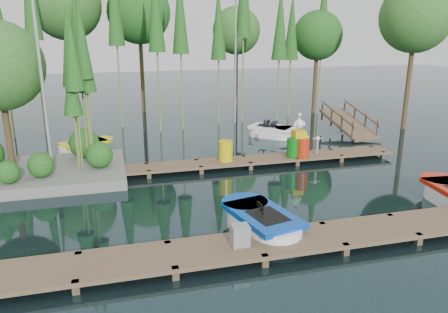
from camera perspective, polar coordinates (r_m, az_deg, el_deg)
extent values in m
plane|color=#1C3034|center=(15.26, -1.33, -4.62)|extent=(90.00, 90.00, 0.00)
cube|color=brown|center=(11.22, 4.23, -11.42)|extent=(18.00, 1.50, 0.10)
cube|color=#4E3E2A|center=(10.32, -18.74, -16.33)|extent=(0.16, 0.16, 0.50)
cube|color=#4E3E2A|center=(11.40, -18.40, -12.95)|extent=(0.16, 0.16, 0.50)
cube|color=#4E3E2A|center=(10.34, -6.35, -15.38)|extent=(0.16, 0.16, 0.50)
cube|color=#4E3E2A|center=(11.42, -7.35, -12.12)|extent=(0.16, 0.16, 0.50)
cube|color=#4E3E2A|center=(10.80, 5.33, -13.85)|extent=(0.16, 0.16, 0.50)
cube|color=#4E3E2A|center=(11.84, 3.19, -10.91)|extent=(0.16, 0.16, 0.50)
cube|color=#4E3E2A|center=(11.65, 15.53, -12.03)|extent=(0.16, 0.16, 0.50)
cube|color=#4E3E2A|center=(12.62, 12.65, -9.50)|extent=(0.16, 0.16, 0.50)
cube|color=#4E3E2A|center=(12.80, 24.01, -10.21)|extent=(0.16, 0.16, 0.50)
cube|color=#4E3E2A|center=(13.69, 20.75, -8.08)|extent=(0.16, 0.16, 0.50)
cube|color=brown|center=(17.70, -0.11, -0.75)|extent=(15.00, 1.20, 0.10)
cube|color=#4E3E2A|center=(16.99, -23.52, -3.63)|extent=(0.16, 0.16, 0.50)
cube|color=#4E3E2A|center=(17.89, -23.11, -2.60)|extent=(0.16, 0.16, 0.50)
cube|color=#4E3E2A|center=(16.79, -16.67, -3.16)|extent=(0.16, 0.16, 0.50)
cube|color=#4E3E2A|center=(17.70, -16.62, -2.15)|extent=(0.16, 0.16, 0.50)
cube|color=#4E3E2A|center=(16.82, -9.76, -2.65)|extent=(0.16, 0.16, 0.50)
cube|color=#4E3E2A|center=(17.73, -10.07, -1.66)|extent=(0.16, 0.16, 0.50)
cube|color=#4E3E2A|center=(17.10, -2.99, -2.11)|extent=(0.16, 0.16, 0.50)
cube|color=#4E3E2A|center=(17.99, -3.63, -1.16)|extent=(0.16, 0.16, 0.50)
cube|color=#4E3E2A|center=(17.60, 3.48, -1.56)|extent=(0.16, 0.16, 0.50)
cube|color=#4E3E2A|center=(18.47, 2.55, -0.67)|extent=(0.16, 0.16, 0.50)
cube|color=#4E3E2A|center=(18.32, 9.52, -1.03)|extent=(0.16, 0.16, 0.50)
cube|color=#4E3E2A|center=(19.16, 8.34, -0.20)|extent=(0.16, 0.16, 0.50)
cube|color=#4E3E2A|center=(19.23, 15.04, -0.54)|extent=(0.16, 0.16, 0.50)
cube|color=#4E3E2A|center=(20.03, 13.69, 0.23)|extent=(0.16, 0.16, 0.50)
cube|color=#4E3E2A|center=(20.30, 20.01, -0.09)|extent=(0.16, 0.16, 0.50)
cube|color=#4E3E2A|center=(21.06, 18.55, 0.62)|extent=(0.16, 0.16, 0.50)
cube|color=slate|center=(17.86, -22.83, -2.16)|extent=(6.20, 4.20, 0.42)
sphere|color=#245F1E|center=(16.69, -22.82, -1.03)|extent=(0.90, 0.90, 0.90)
sphere|color=#245F1E|center=(18.63, -17.80, 1.69)|extent=(1.20, 1.20, 1.20)
sphere|color=#245F1E|center=(16.51, -26.40, -1.84)|extent=(0.80, 0.80, 0.80)
sphere|color=#245F1E|center=(17.08, -15.96, 0.20)|extent=(1.00, 1.00, 1.00)
cylinder|color=#47351E|center=(17.97, -26.47, 3.53)|extent=(0.24, 0.24, 3.60)
cylinder|color=olive|center=(17.61, -17.96, 7.43)|extent=(0.07, 0.07, 5.93)
cone|color=#245F1E|center=(17.43, -18.57, 14.17)|extent=(0.70, 0.70, 2.97)
cylinder|color=olive|center=(17.49, -18.99, 6.84)|extent=(0.07, 0.07, 5.66)
cone|color=#245F1E|center=(17.30, -19.61, 13.31)|extent=(0.70, 0.70, 2.83)
cylinder|color=olive|center=(17.68, -17.25, 6.37)|extent=(0.07, 0.07, 5.22)
cone|color=#245F1E|center=(17.48, -17.76, 12.27)|extent=(0.70, 0.70, 2.61)
cylinder|color=olive|center=(16.88, -18.65, 6.32)|extent=(0.07, 0.07, 5.53)
cone|color=#245F1E|center=(16.67, -19.27, 12.87)|extent=(0.70, 0.70, 2.76)
cylinder|color=olive|center=(17.15, -18.89, 3.86)|extent=(0.07, 0.07, 4.01)
cone|color=#245F1E|center=(16.92, -19.33, 8.50)|extent=(0.70, 0.70, 2.01)
cylinder|color=olive|center=(17.48, -17.59, 7.70)|extent=(0.07, 0.07, 6.11)
cone|color=#245F1E|center=(17.31, -18.21, 14.70)|extent=(0.70, 0.70, 3.05)
cylinder|color=#47351E|center=(26.37, 23.04, 9.83)|extent=(0.26, 0.26, 6.06)
sphere|color=#366C28|center=(26.26, 23.81, 16.38)|extent=(3.81, 3.81, 3.81)
cylinder|color=#47351E|center=(29.80, 11.85, 10.39)|extent=(0.26, 0.26, 5.02)
sphere|color=#245F1E|center=(29.66, 12.15, 15.21)|extent=(3.16, 3.16, 3.16)
cylinder|color=#47351E|center=(31.99, 1.59, 11.38)|extent=(0.26, 0.26, 5.31)
sphere|color=#366C28|center=(31.87, 1.63, 16.14)|extent=(3.34, 3.34, 3.34)
cylinder|color=#47351E|center=(30.05, -10.71, 11.88)|extent=(0.26, 0.26, 6.46)
sphere|color=#245F1E|center=(29.98, -11.05, 18.04)|extent=(4.06, 4.06, 4.06)
cylinder|color=#47351E|center=(29.99, -19.33, 11.62)|extent=(0.26, 0.26, 6.85)
sphere|color=#366C28|center=(29.95, -19.98, 18.15)|extent=(4.31, 4.31, 4.31)
cylinder|color=olive|center=(24.61, -26.73, 10.68)|extent=(0.09, 0.09, 7.48)
cylinder|color=olive|center=(24.90, -23.46, 13.65)|extent=(0.09, 0.09, 9.66)
cylinder|color=olive|center=(25.76, -18.35, 12.00)|extent=(0.09, 0.09, 7.69)
cone|color=#245F1E|center=(25.72, -18.79, 16.77)|extent=(0.90, 0.90, 4.23)
cylinder|color=olive|center=(25.35, -13.78, 13.76)|extent=(0.09, 0.09, 8.99)
cylinder|color=olive|center=(23.90, -8.70, 13.24)|extent=(0.09, 0.09, 8.44)
cone|color=#245F1E|center=(23.89, -8.96, 18.90)|extent=(0.90, 0.90, 4.64)
cylinder|color=olive|center=(24.21, -5.63, 13.13)|extent=(0.09, 0.09, 8.22)
cone|color=#245F1E|center=(24.19, -5.79, 18.57)|extent=(0.90, 0.90, 4.52)
cylinder|color=olive|center=(25.56, -0.71, 12.46)|extent=(0.09, 0.09, 7.41)
cone|color=#245F1E|center=(25.50, -0.73, 17.11)|extent=(0.90, 0.90, 4.07)
cylinder|color=olive|center=(26.15, 2.53, 15.13)|extent=(0.09, 0.09, 9.77)
cylinder|color=olive|center=(25.60, 7.19, 12.34)|extent=(0.09, 0.09, 7.40)
cone|color=#245F1E|center=(25.54, 7.36, 16.98)|extent=(0.90, 0.90, 4.07)
cylinder|color=olive|center=(27.61, 8.66, 12.30)|extent=(0.09, 0.09, 7.14)
cone|color=#245F1E|center=(27.54, 8.85, 16.45)|extent=(0.90, 0.90, 3.93)
cylinder|color=olive|center=(29.56, 12.59, 13.79)|extent=(0.09, 0.09, 8.61)
cone|color=#245F1E|center=(29.56, 12.89, 18.46)|extent=(0.90, 0.90, 4.74)
cylinder|color=gray|center=(16.60, -22.60, 8.34)|extent=(0.12, 0.12, 7.00)
cylinder|color=gray|center=(25.98, 1.50, 12.07)|extent=(0.12, 0.12, 7.00)
cube|color=brown|center=(24.30, 15.94, 4.10)|extent=(1.50, 3.94, 0.95)
cube|color=#4E3E2A|center=(22.60, 16.47, 3.27)|extent=(0.08, 0.08, 0.90)
cube|color=#4E3E2A|center=(23.50, 15.12, 4.14)|extent=(0.08, 0.08, 0.90)
cube|color=#4E3E2A|center=(24.41, 13.86, 4.94)|extent=(0.08, 0.08, 0.90)
cube|color=#4E3E2A|center=(25.34, 12.70, 5.68)|extent=(0.08, 0.08, 0.90)
cube|color=brown|center=(23.84, 14.60, 5.45)|extent=(0.06, 3.54, 0.83)
cube|color=#4E3E2A|center=(23.35, 19.41, 3.41)|extent=(0.08, 0.08, 0.90)
cube|color=#4E3E2A|center=(24.22, 18.00, 4.25)|extent=(0.08, 0.08, 0.90)
cube|color=#4E3E2A|center=(25.11, 16.68, 5.03)|extent=(0.08, 0.08, 0.90)
cube|color=#4E3E2A|center=(26.02, 15.45, 5.76)|extent=(0.08, 0.08, 0.90)
cube|color=brown|center=(24.55, 17.47, 5.53)|extent=(0.06, 3.54, 0.83)
cube|color=white|center=(12.24, 5.07, -9.09)|extent=(1.61, 1.62, 0.61)
cylinder|color=white|center=(12.75, 3.41, -7.95)|extent=(1.60, 1.60, 0.61)
cylinder|color=white|center=(11.74, 6.89, -10.32)|extent=(1.60, 1.60, 0.61)
cube|color=#063CA4|center=(12.10, 5.11, -7.66)|extent=(1.85, 2.58, 0.16)
cylinder|color=#063CA4|center=(12.86, 2.72, -6.10)|extent=(1.64, 1.64, 0.16)
cube|color=black|center=(11.91, 5.70, -7.82)|extent=(1.06, 1.26, 0.07)
torus|color=black|center=(12.14, 4.71, -6.42)|extent=(0.23, 0.34, 0.30)
cylinder|color=white|center=(16.35, 26.92, -4.20)|extent=(1.43, 1.43, 0.60)
cylinder|color=#B81A09|center=(16.47, 26.47, -2.79)|extent=(1.46, 1.46, 0.15)
cube|color=white|center=(20.86, -17.81, 0.94)|extent=(1.54, 1.54, 0.52)
cylinder|color=white|center=(21.10, -16.42, 1.23)|extent=(1.53, 1.53, 0.52)
cylinder|color=white|center=(20.64, -19.24, 0.65)|extent=(1.53, 1.53, 0.52)
cube|color=#D1BF0B|center=(20.79, -17.88, 1.70)|extent=(2.29, 1.95, 0.13)
cylinder|color=#D1BF0B|center=(21.14, -15.86, 2.11)|extent=(1.57, 1.57, 0.13)
cube|color=black|center=(20.71, -18.36, 1.72)|extent=(1.16, 1.06, 0.06)
torus|color=black|center=(20.81, -17.58, 2.27)|extent=(0.30, 0.25, 0.25)
imported|color=#1E1E2D|center=(20.64, -18.54, 2.31)|extent=(0.51, 0.46, 0.92)
cube|color=white|center=(23.02, 6.09, 3.09)|extent=(1.70, 1.70, 0.55)
cylinder|color=white|center=(22.81, 7.49, 2.92)|extent=(1.69, 1.69, 0.55)
cylinder|color=white|center=(23.25, 4.72, 3.26)|extent=(1.69, 1.69, 0.55)
cube|color=white|center=(22.96, 6.11, 3.82)|extent=(2.35, 2.32, 0.14)
cylinder|color=white|center=(22.65, 8.17, 3.57)|extent=(1.73, 1.73, 0.14)
cube|color=black|center=(23.02, 5.66, 3.98)|extent=(1.23, 1.22, 0.06)
torus|color=black|center=(22.86, 6.48, 4.26)|extent=(0.30, 0.30, 0.26)
imported|color=#1E1E2D|center=(23.00, 5.56, 4.49)|extent=(0.50, 0.49, 0.90)
imported|color=#1E1E2D|center=(23.19, 6.69, 4.41)|extent=(0.38, 0.38, 0.68)
cube|color=gray|center=(10.96, 2.12, -10.25)|extent=(0.44, 0.37, 0.53)
cylinder|color=#D1BF0B|center=(17.60, 0.22, 0.74)|extent=(0.56, 0.56, 0.84)
cylinder|color=#0B6612|center=(18.36, 9.02, 1.15)|extent=(0.54, 0.54, 0.80)
cylinder|color=white|center=(18.82, 10.18, 1.46)|extent=(0.54, 0.54, 0.80)
cylinder|color=#BA290D|center=(18.35, 10.26, 1.08)|extent=(0.54, 0.54, 0.80)
cube|color=#D1BF0B|center=(18.41, 9.75, 2.95)|extent=(0.49, 0.49, 0.31)
sphere|color=white|center=(18.32, 9.81, 4.23)|extent=(0.39, 0.39, 0.39)
cylinder|color=white|center=(18.28, 9.84, 4.92)|extent=(0.09, 0.09, 0.27)
sphere|color=white|center=(18.25, 9.87, 5.38)|extent=(0.18, 0.18, 0.18)
cone|color=orange|center=(18.09, 10.10, 5.22)|extent=(0.09, 0.27, 0.09)
cube|color=white|center=(18.32, 9.81, 4.23)|extent=(0.49, 0.05, 0.16)
cylinder|color=gray|center=(19.06, 12.07, 1.20)|extent=(0.10, 0.10, 0.58)
sphere|color=white|center=(18.97, 12.14, 2.33)|extent=(0.19, 0.19, 0.19)
cube|color=gray|center=(18.97, 12.14, 2.33)|extent=(0.48, 0.04, 0.04)
cone|color=orange|center=(18.87, 12.29, 2.25)|extent=(0.04, 0.10, 0.04)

